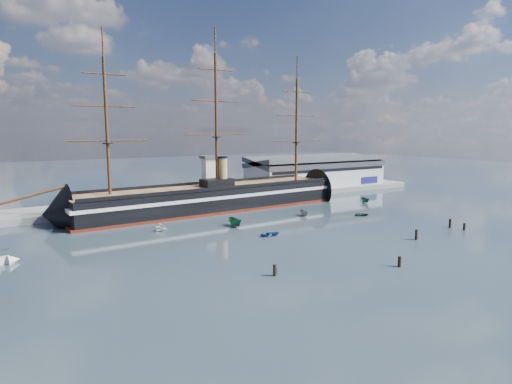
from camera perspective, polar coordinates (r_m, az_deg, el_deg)
ground at (r=124.21m, az=-0.95°, el=-3.81°), size 600.00×600.00×0.00m
quay at (r=159.97m, az=-4.44°, el=-1.12°), size 180.00×18.00×2.00m
warehouse at (r=188.64m, az=8.06°, el=2.69°), size 63.00×21.00×11.60m
quay_tower at (r=152.94m, az=-6.30°, el=2.12°), size 5.00×5.00×15.00m
warship at (r=139.08m, az=-6.57°, el=-0.87°), size 113.33×21.45×53.94m
motorboat_a at (r=116.77m, az=-2.77°, el=-4.60°), size 7.11×2.61×2.84m
motorboat_b at (r=106.44m, az=1.98°, el=-5.86°), size 1.41×3.16×1.45m
motorboat_c at (r=131.67m, az=6.44°, el=-3.17°), size 5.65×3.13×2.14m
motorboat_d at (r=113.84m, az=-12.57°, el=-5.12°), size 6.74×4.54×2.27m
motorboat_e at (r=134.89m, az=13.92°, el=-3.09°), size 2.42×2.77×1.24m
motorboat_f at (r=159.34m, az=14.37°, el=-1.39°), size 5.99×3.57×2.26m
piling_near_left at (r=78.25m, az=2.51°, el=-11.10°), size 0.64×0.64×2.85m
piling_near_mid at (r=87.44m, az=18.55°, el=-9.44°), size 0.64×0.64×2.81m
piling_near_right at (r=109.57m, az=20.56°, el=-5.98°), size 0.64×0.64×3.23m
piling_far_right at (r=126.20m, az=24.42°, el=-4.36°), size 0.64×0.64×3.14m
piling_extra at (r=124.83m, az=25.99°, el=-4.59°), size 0.64×0.64×2.60m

